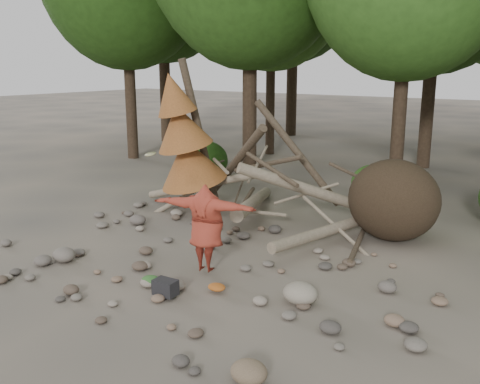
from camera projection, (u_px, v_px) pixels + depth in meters
The scene contains 13 objects.
ground at pixel (196, 272), 11.01m from camera, with size 120.00×120.00×0.00m, color #514C44.
deadfall_pile at pixel (369, 199), 13.07m from camera, with size 8.55×5.24×3.30m.
dead_conifer at pixel (185, 139), 14.94m from camera, with size 2.06×2.16×4.35m.
bush_left at pixel (204, 160), 19.64m from camera, with size 1.80×1.80×1.44m, color #234913.
bush_mid at pixel (374, 182), 16.68m from camera, with size 1.40×1.40×1.12m, color #2E5C1A.
frisbee_thrower at pixel (206, 228), 10.69m from camera, with size 3.08×1.06×2.23m.
backpack at pixel (166, 290), 9.76m from camera, with size 0.43×0.29×0.29m, color black.
cloth_green at pixel (151, 282), 10.29m from camera, with size 0.39×0.32×0.14m, color #2F6127.
cloth_orange at pixel (217, 290), 9.98m from camera, with size 0.35×0.29×0.13m, color #A1511B.
boulder_front_left at pixel (64, 255), 11.53m from camera, with size 0.52×0.47×0.31m, color #6C635A.
boulder_front_right at pixel (249, 372), 7.15m from camera, with size 0.52×0.47×0.31m, color #756049.
boulder_mid_right at pixel (300, 293), 9.52m from camera, with size 0.64×0.58×0.38m, color gray.
boulder_mid_left at pixel (138, 220), 14.18m from camera, with size 0.46×0.41×0.27m, color #5E554F.
Camera 1 is at (6.60, -7.99, 4.18)m, focal length 40.00 mm.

